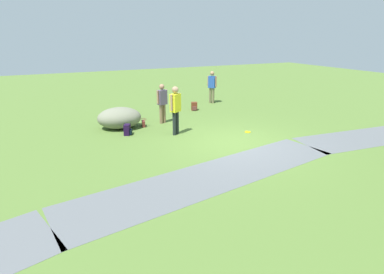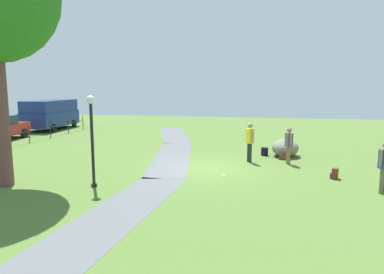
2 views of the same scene
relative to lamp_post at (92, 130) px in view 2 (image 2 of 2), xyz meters
name	(u,v)px [view 2 (image 2 of 2)]	position (x,y,z in m)	size (l,w,h in m)	color
ground_plane	(208,168)	(3.43, -3.42, -1.94)	(48.00, 48.00, 0.00)	#4E6B2D
footpath_segment_near	(110,219)	(-2.59, -1.72, -1.93)	(8.12, 2.44, 0.01)	#565A5E
footpath_segment_mid	(172,157)	(5.34, -1.42, -1.93)	(8.17, 3.02, 0.01)	#565A5E
footpath_segment_far	(173,134)	(13.11, 0.40, -1.93)	(8.15, 3.95, 0.01)	#565A5E
lamp_post	(92,130)	(0.00, 0.00, 0.00)	(0.28, 0.28, 3.10)	black
lawn_boulder	(285,148)	(6.55, -6.81, -1.52)	(1.86, 1.52, 0.83)	slate
woman_with_handbag	(289,143)	(4.76, -6.80, -1.00)	(0.50, 0.33, 1.62)	#7D6246
man_near_boulder	(250,139)	(4.87, -5.12, -0.89)	(0.47, 0.38, 1.78)	black
handbag_on_grass	(283,157)	(5.65, -6.64, -1.79)	(0.33, 0.34, 0.31)	maroon
backpack_by_boulder	(264,152)	(6.49, -5.82, -1.74)	(0.34, 0.34, 0.40)	black
spare_backpack_on_lawn	(335,174)	(2.59, -8.28, -1.74)	(0.33, 0.33, 0.40)	#5F2D19
frisbee_on_grass	(224,175)	(2.31, -4.21, -1.93)	(0.22, 0.22, 0.02)	#E2BB0A
parked_sedan_red	(0,128)	(8.33, 10.45, -1.13)	(3.92, 1.82, 1.56)	#AD2926
delivery_van	(50,113)	(14.08, 10.63, -0.67)	(5.21, 2.56, 2.30)	navy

